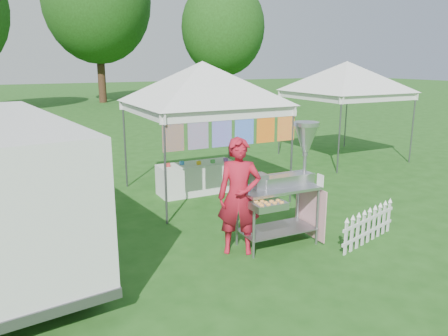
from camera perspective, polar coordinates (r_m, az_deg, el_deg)
ground at (r=7.33m, az=9.05°, el=-10.53°), size 120.00×120.00×0.00m
canopy_main at (r=9.71m, az=-2.84°, el=13.70°), size 4.24×4.24×3.45m
canopy_right at (r=14.06m, az=15.81°, el=13.25°), size 4.24×4.24×3.45m
tree_mid at (r=34.33m, az=-16.30°, el=20.18°), size 7.60×7.60×11.52m
tree_right at (r=30.81m, az=-0.13°, el=17.84°), size 5.60×5.60×8.42m
donut_cart at (r=7.22m, az=8.61°, el=-0.84°), size 1.48×0.97×2.03m
vendor at (r=6.86m, az=1.99°, el=-3.74°), size 0.81×0.73×1.87m
picket_fence at (r=7.82m, az=18.38°, el=-7.24°), size 1.56×0.48×0.56m
display_table at (r=10.19m, az=-3.54°, el=-1.32°), size 1.80×0.70×0.70m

